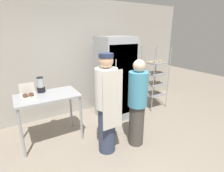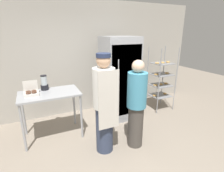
% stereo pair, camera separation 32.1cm
% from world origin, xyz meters
% --- Properties ---
extents(ground_plane, '(14.00, 14.00, 0.00)m').
position_xyz_m(ground_plane, '(0.00, 0.00, 0.00)').
color(ground_plane, gray).
extents(back_wall, '(6.40, 0.12, 2.78)m').
position_xyz_m(back_wall, '(0.00, 2.25, 1.39)').
color(back_wall, '#ADA89E').
rests_on(back_wall, ground_plane).
extents(refrigerator, '(0.78, 0.73, 1.94)m').
position_xyz_m(refrigerator, '(0.57, 1.45, 0.97)').
color(refrigerator, '#9EA0A5').
rests_on(refrigerator, ground_plane).
extents(baking_rack, '(0.57, 0.52, 1.66)m').
position_xyz_m(baking_rack, '(1.80, 1.40, 0.82)').
color(baking_rack, '#93969B').
rests_on(baking_rack, ground_plane).
extents(prep_counter, '(1.11, 0.68, 0.93)m').
position_xyz_m(prep_counter, '(-1.03, 1.25, 0.82)').
color(prep_counter, '#9EA0A5').
rests_on(prep_counter, ground_plane).
extents(donut_box, '(0.25, 0.21, 0.25)m').
position_xyz_m(donut_box, '(-1.33, 1.25, 0.98)').
color(donut_box, silver).
rests_on(donut_box, prep_counter).
extents(blender_pitcher, '(0.15, 0.15, 0.30)m').
position_xyz_m(blender_pitcher, '(-1.08, 1.47, 1.06)').
color(blender_pitcher, black).
rests_on(blender_pitcher, prep_counter).
extents(person_baker, '(0.37, 0.38, 1.73)m').
position_xyz_m(person_baker, '(-0.26, 0.40, 0.90)').
color(person_baker, '#333D56').
rests_on(person_baker, ground_plane).
extents(person_customer, '(0.34, 0.34, 1.60)m').
position_xyz_m(person_customer, '(0.31, 0.30, 0.82)').
color(person_customer, '#47423D').
rests_on(person_customer, ground_plane).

